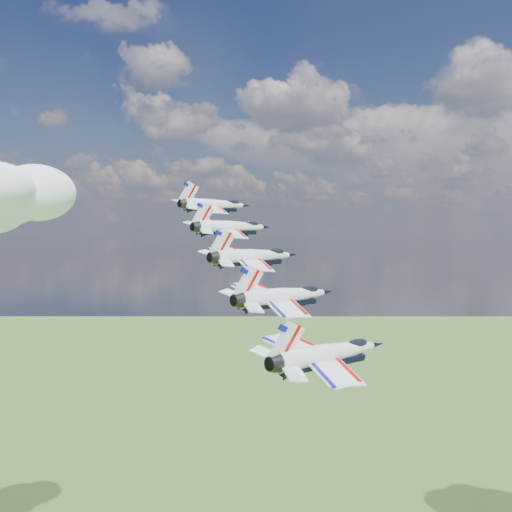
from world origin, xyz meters
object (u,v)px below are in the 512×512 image
Objects in this scene: jet_1 at (233,227)px; jet_0 at (216,205)px; jet_4 at (331,353)px; jet_2 at (256,256)px; jet_3 at (287,296)px.

jet_0 is at bearing 158.69° from jet_1.
jet_4 is (35.24, -29.01, -14.64)m from jet_0.
jet_0 reaches higher than jet_1.
jet_0 is 23.97m from jet_2.
jet_3 is 11.98m from jet_4.
jet_0 is 1.00× the size of jet_4.
jet_0 is 1.00× the size of jet_1.
jet_3 is 1.00× the size of jet_4.
jet_1 is 1.00× the size of jet_2.
jet_2 reaches higher than jet_3.
jet_2 is (8.81, -7.25, -3.66)m from jet_1.
jet_0 reaches higher than jet_2.
jet_4 is at bearing -21.31° from jet_3.
jet_0 is 11.98m from jet_1.
jet_1 reaches higher than jet_4.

